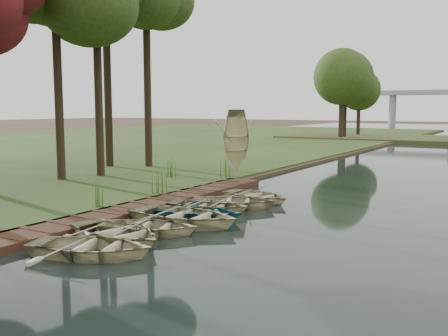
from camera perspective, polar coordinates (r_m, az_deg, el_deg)
The scene contains 15 objects.
ground at distance 18.69m, azimuth -5.26°, elevation -5.44°, with size 300.00×300.00×0.00m, color #3D2F1D.
boardwalk at distance 19.65m, azimuth -9.02°, elevation -4.45°, with size 1.60×16.00×0.30m, color #362114.
rowboat_0 at distance 13.79m, azimuth -14.99°, elevation -8.36°, with size 2.43×3.40×0.70m, color tan.
rowboat_1 at distance 15.12m, azimuth -12.22°, elevation -6.88°, with size 2.54×3.56×0.74m, color tan.
rowboat_2 at distance 15.82m, azimuth -8.55°, elevation -6.36°, with size 2.22×3.10×0.64m, color tan.
rowboat_3 at distance 16.89m, azimuth -4.63°, elevation -5.16°, with size 2.83×3.96×0.82m, color tan.
rowboat_4 at distance 17.74m, azimuth -2.97°, elevation -4.83°, with size 2.27×3.18×0.66m, color #27686C.
rowboat_5 at distance 18.99m, azimuth -1.82°, elevation -4.06°, with size 2.25×3.16×0.65m, color tan.
rowboat_6 at distance 19.68m, azimuth 1.08°, elevation -3.61°, with size 2.38×3.34×0.69m, color tan.
rowboat_7 at distance 21.13m, azimuth 3.68°, elevation -2.96°, with size 2.24×3.14×0.65m, color tan.
stored_rowboat at distance 29.40m, azimuth 1.31°, elevation 0.40°, with size 2.58×3.61×0.75m, color tan.
reeds_0 at distance 19.26m, azimuth -13.85°, elevation -2.76°, with size 0.60×0.60×1.04m, color #3F661E.
reeds_1 at distance 21.75m, azimuth -7.47°, elevation -1.55°, with size 0.60×0.60×1.03m, color #3F661E.
reeds_2 at distance 26.97m, azimuth -5.99°, elevation 0.20°, with size 0.60×0.60×1.14m, color #3F661E.
reeds_3 at distance 26.34m, azimuth 0.29°, elevation 0.06°, with size 0.60×0.60×1.12m, color #3F661E.
Camera 1 is at (10.97, -14.61, 3.95)m, focal length 40.00 mm.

